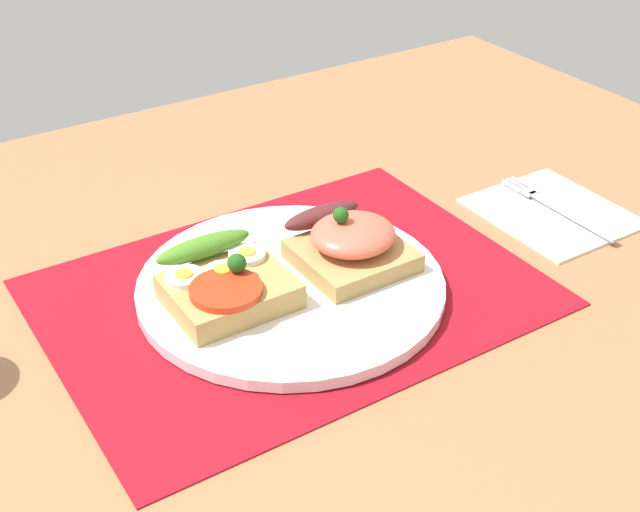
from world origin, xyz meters
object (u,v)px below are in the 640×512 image
object	(u,v)px
plate	(291,286)
sandwich_salmon	(349,242)
sandwich_egg_tomato	(225,283)
napkin	(552,211)
fork	(554,206)

from	to	relation	value
plate	sandwich_salmon	bearing A→B (deg)	-1.17
sandwich_egg_tomato	sandwich_salmon	size ratio (longest dim) A/B	0.96
napkin	sandwich_salmon	bearing A→B (deg)	174.96
fork	napkin	bearing A→B (deg)	-164.41
sandwich_egg_tomato	napkin	xyz separation A→B (cm)	(35.52, -2.74, -2.66)
sandwich_egg_tomato	napkin	size ratio (longest dim) A/B	0.70
plate	fork	size ratio (longest dim) A/B	1.80
plate	sandwich_egg_tomato	size ratio (longest dim) A/B	2.67
sandwich_egg_tomato	napkin	distance (cm)	35.73
plate	napkin	size ratio (longest dim) A/B	1.85
plate	fork	xyz separation A→B (cm)	(29.83, -2.11, -0.07)
sandwich_egg_tomato	plate	bearing A→B (deg)	-5.12
sandwich_salmon	napkin	world-z (taller)	sandwich_salmon
sandwich_egg_tomato	sandwich_salmon	xyz separation A→B (cm)	(11.99, -0.66, 0.40)
sandwich_egg_tomato	fork	bearing A→B (deg)	-4.23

